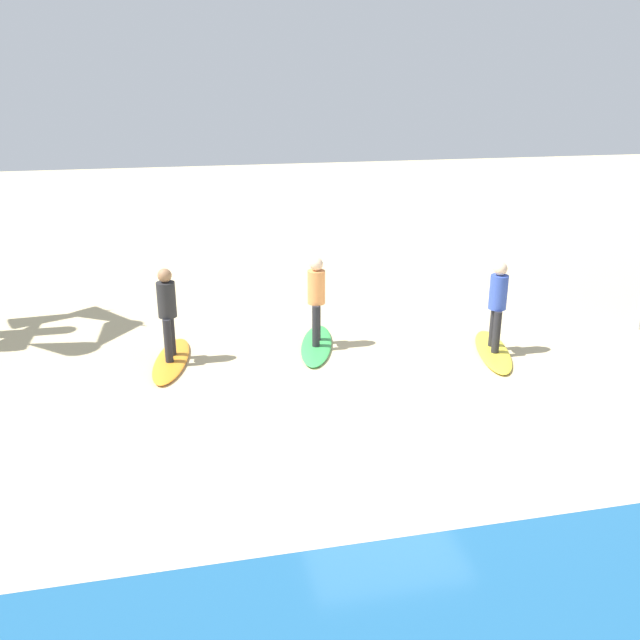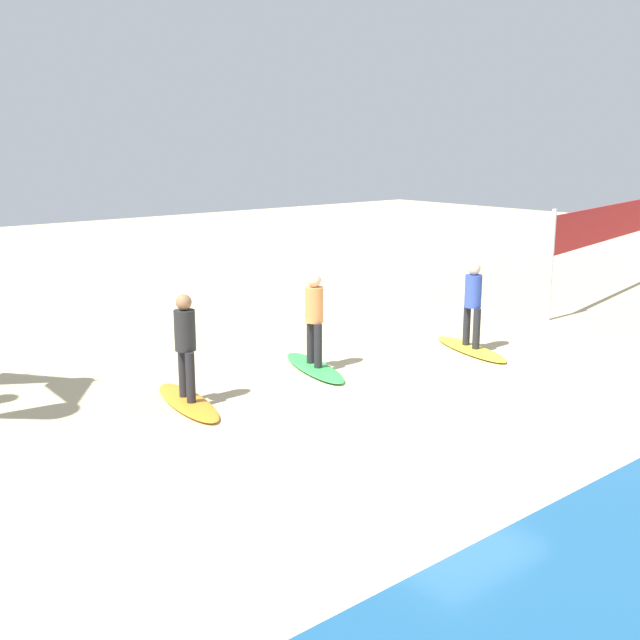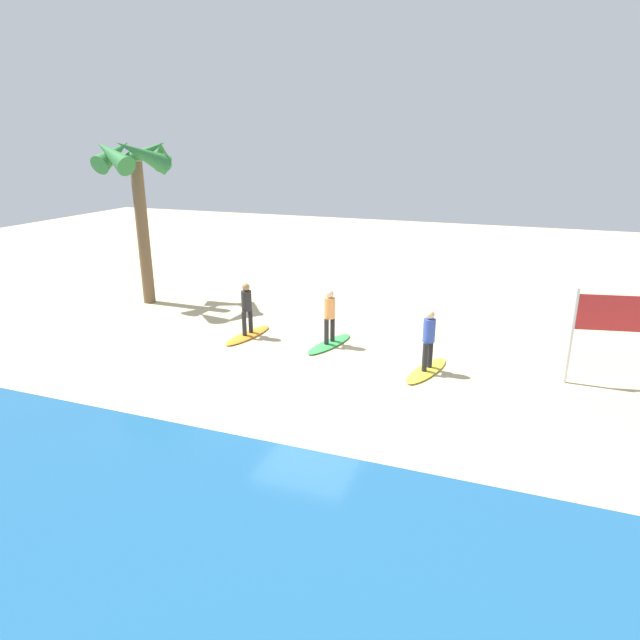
% 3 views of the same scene
% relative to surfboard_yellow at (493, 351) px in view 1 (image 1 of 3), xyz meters
% --- Properties ---
extents(ground_plane, '(60.00, 60.00, 0.00)m').
position_rel_surfboard_yellow_xyz_m(ground_plane, '(2.68, 1.75, -0.04)').
color(ground_plane, '#CCB789').
extents(surfboard_yellow, '(1.11, 2.17, 0.09)m').
position_rel_surfboard_yellow_xyz_m(surfboard_yellow, '(0.00, 0.00, 0.00)').
color(surfboard_yellow, yellow).
rests_on(surfboard_yellow, ground).
extents(surfer_yellow, '(0.32, 0.45, 1.64)m').
position_rel_surfboard_yellow_xyz_m(surfer_yellow, '(0.00, 0.00, 0.99)').
color(surfer_yellow, '#232328').
rests_on(surfer_yellow, surfboard_yellow).
extents(surfboard_green, '(1.10, 2.17, 0.09)m').
position_rel_surfboard_yellow_xyz_m(surfboard_green, '(3.10, -0.99, 0.00)').
color(surfboard_green, green).
rests_on(surfboard_green, ground).
extents(surfer_green, '(0.32, 0.45, 1.64)m').
position_rel_surfboard_yellow_xyz_m(surfer_green, '(3.10, -0.99, 0.99)').
color(surfer_green, '#232328').
rests_on(surfer_green, surfboard_green).
extents(surfboard_orange, '(0.92, 2.17, 0.09)m').
position_rel_surfboard_yellow_xyz_m(surfboard_orange, '(5.77, -0.83, 0.00)').
color(surfboard_orange, orange).
rests_on(surfboard_orange, ground).
extents(surfer_orange, '(0.32, 0.45, 1.64)m').
position_rel_surfboard_yellow_xyz_m(surfer_orange, '(5.77, -0.83, 0.99)').
color(surfer_orange, '#232328').
rests_on(surfer_orange, surfboard_orange).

